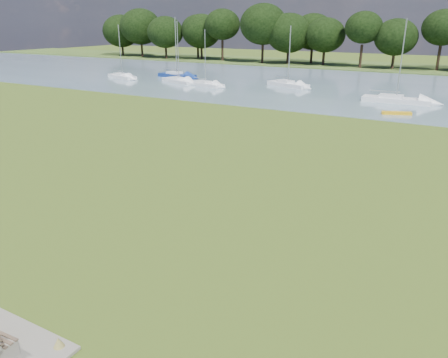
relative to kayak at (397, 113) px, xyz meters
The scene contains 10 objects.
ground 25.78m from the kayak, 99.84° to the right, with size 220.00×220.00×0.00m, color brown.
river 17.17m from the kayak, 104.87° to the left, with size 220.00×40.00×0.10m, color slate.
far_bank 46.80m from the kayak, 95.40° to the left, with size 220.00×20.00×0.40m, color #4C6626.
kayak is the anchor object (origin of this frame).
sailboat_0 27.42m from the kayak, 163.83° to the left, with size 6.28×3.43×7.39m.
sailboat_1 32.88m from the kayak, 164.33° to the left, with size 6.86×4.18×8.45m.
sailboat_3 7.02m from the kayak, 100.28° to the left, with size 7.18×2.15×8.73m.
sailboat_4 43.01m from the kayak, 168.64° to the left, with size 6.23×3.50×7.93m.
sailboat_7 20.57m from the kayak, 141.97° to the left, with size 6.64×4.19×7.87m.
sailboat_8 37.78m from the kayak, 159.09° to the left, with size 6.85×2.72×9.03m.
Camera 1 is at (10.32, -18.93, 8.55)m, focal length 35.00 mm.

